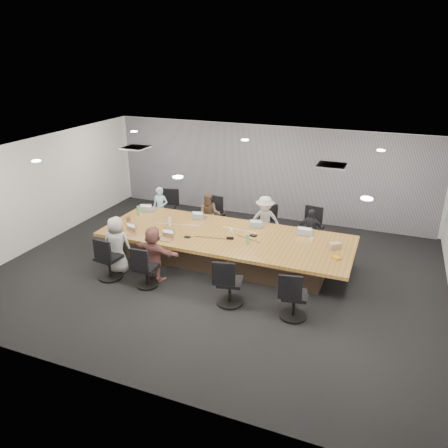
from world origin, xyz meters
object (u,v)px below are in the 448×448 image
at_px(chair_2, 268,227).
at_px(mug_brown, 128,219).
at_px(chair_3, 312,231).
at_px(person_1, 209,215).
at_px(chair_6, 230,285).
at_px(person_5, 154,253).
at_px(person_4, 117,245).
at_px(laptop_0, 150,210).
at_px(stapler, 230,238).
at_px(chair_7, 294,299).
at_px(person_2, 265,221).
at_px(snack_packet, 336,258).
at_px(bottle_clear, 170,222).
at_px(laptop_4, 130,233).
at_px(canvas_bag, 335,246).
at_px(person_3, 310,231).
at_px(bottle_green_left, 138,210).
at_px(conference_table, 226,247).
at_px(chair_4, 109,261).
at_px(laptop_2, 258,226).
at_px(laptop_1, 201,217).
at_px(person_0, 160,208).
at_px(chair_0, 167,210).
at_px(laptop_5, 166,239).
at_px(bottle_green_right, 248,239).
at_px(chair_5, 146,270).

height_order(chair_2, mug_brown, mug_brown).
height_order(chair_3, person_1, person_1).
relative_size(chair_6, person_5, 0.67).
relative_size(chair_2, person_4, 0.55).
height_order(laptop_0, stapler, stapler).
height_order(chair_7, person_2, person_2).
bearing_deg(chair_7, snack_packet, 57.16).
height_order(person_1, snack_packet, person_1).
relative_size(chair_3, bottle_clear, 3.85).
relative_size(laptop_0, laptop_4, 1.10).
bearing_deg(bottle_clear, canvas_bag, 2.35).
xyz_separation_m(chair_6, person_3, (1.00, 3.05, 0.16)).
relative_size(bottle_clear, snack_packet, 1.29).
bearing_deg(bottle_clear, bottle_green_left, 161.58).
distance_m(person_3, bottle_clear, 3.55).
height_order(laptop_4, mug_brown, mug_brown).
xyz_separation_m(conference_table, chair_4, (-2.15, -1.70, 0.03)).
xyz_separation_m(chair_6, laptop_2, (-0.19, 2.50, 0.32)).
height_order(laptop_1, laptop_2, same).
xyz_separation_m(person_0, canvas_bag, (5.08, -1.19, 0.19)).
bearing_deg(canvas_bag, stapler, -170.66).
height_order(person_2, stapler, person_2).
bearing_deg(canvas_bag, person_2, 148.92).
xyz_separation_m(person_5, snack_packet, (3.83, 1.02, 0.12)).
height_order(chair_2, person_0, person_0).
height_order(chair_0, laptop_0, chair_0).
distance_m(person_5, snack_packet, 3.97).
xyz_separation_m(conference_table, mug_brown, (-2.65, -0.11, 0.40)).
distance_m(chair_2, laptop_2, 0.98).
relative_size(chair_3, person_3, 0.75).
distance_m(laptop_0, stapler, 2.93).
bearing_deg(laptop_4, chair_7, 2.98).
relative_size(person_3, laptop_5, 3.89).
height_order(chair_3, person_3, person_3).
bearing_deg(mug_brown, person_0, 85.71).
bearing_deg(person_1, person_0, 165.07).
xyz_separation_m(chair_6, canvas_bag, (1.78, 1.86, 0.38)).
bearing_deg(stapler, laptop_1, 123.32).
distance_m(conference_table, chair_7, 2.69).
bearing_deg(laptop_4, bottle_green_right, 24.68).
height_order(chair_6, chair_7, chair_6).
xyz_separation_m(person_4, mug_brown, (-0.50, 1.24, 0.12)).
bearing_deg(person_4, person_3, -158.45).
bearing_deg(bottle_green_left, chair_5, -54.84).
bearing_deg(laptop_2, canvas_bag, 150.71).
relative_size(chair_3, laptop_0, 2.65).
relative_size(chair_5, person_2, 0.56).
bearing_deg(chair_7, chair_4, 169.63).
xyz_separation_m(chair_2, bottle_clear, (-2.07, -1.70, 0.48)).
relative_size(chair_4, person_1, 0.69).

